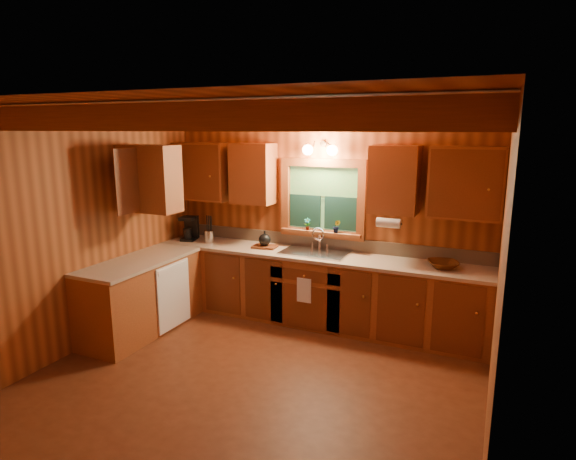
{
  "coord_description": "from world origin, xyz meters",
  "views": [
    {
      "loc": [
        2.06,
        -3.77,
        2.42
      ],
      "look_at": [
        0.0,
        0.8,
        1.35
      ],
      "focal_mm": 29.82,
      "sensor_mm": 36.0,
      "label": 1
    }
  ],
  "objects_px": {
    "coffee_maker": "(190,228)",
    "cutting_board": "(265,247)",
    "wicker_basket": "(443,264)",
    "sink": "(314,257)"
  },
  "relations": [
    {
      "from": "coffee_maker",
      "to": "cutting_board",
      "type": "relative_size",
      "value": 1.08
    },
    {
      "from": "wicker_basket",
      "to": "coffee_maker",
      "type": "bearing_deg",
      "value": -179.81
    },
    {
      "from": "coffee_maker",
      "to": "wicker_basket",
      "type": "distance_m",
      "value": 3.38
    },
    {
      "from": "sink",
      "to": "cutting_board",
      "type": "distance_m",
      "value": 0.69
    },
    {
      "from": "coffee_maker",
      "to": "cutting_board",
      "type": "bearing_deg",
      "value": -14.35
    },
    {
      "from": "coffee_maker",
      "to": "wicker_basket",
      "type": "relative_size",
      "value": 1.0
    },
    {
      "from": "cutting_board",
      "to": "wicker_basket",
      "type": "xyz_separation_m",
      "value": [
        2.22,
        -0.01,
        0.03
      ]
    },
    {
      "from": "cutting_board",
      "to": "wicker_basket",
      "type": "bearing_deg",
      "value": -7.64
    },
    {
      "from": "coffee_maker",
      "to": "cutting_board",
      "type": "distance_m",
      "value": 1.16
    },
    {
      "from": "cutting_board",
      "to": "sink",
      "type": "bearing_deg",
      "value": -6.72
    }
  ]
}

